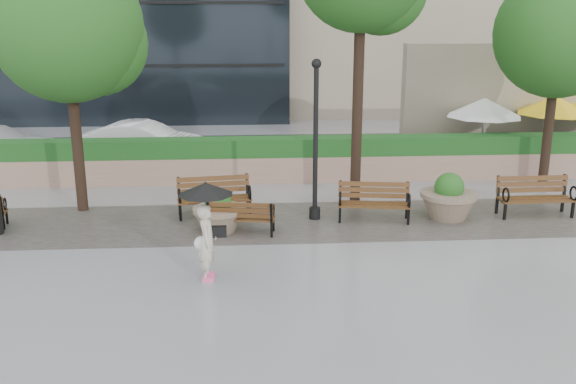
{
  "coord_description": "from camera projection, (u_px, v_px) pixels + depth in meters",
  "views": [
    {
      "loc": [
        -1.02,
        -12.19,
        5.14
      ],
      "look_at": [
        -0.08,
        1.87,
        1.1
      ],
      "focal_mm": 40.0,
      "sensor_mm": 36.0,
      "label": 1
    }
  ],
  "objects": [
    {
      "name": "planter_left",
      "position": [
        219.0,
        215.0,
        15.25
      ],
      "size": [
        1.22,
        1.22,
        1.03
      ],
      "color": "#7F6B56",
      "rests_on": "ground"
    },
    {
      "name": "cobble_strip",
      "position": [
        288.0,
        222.0,
        16.05
      ],
      "size": [
        28.0,
        3.2,
        0.01
      ],
      "primitive_type": "cube",
      "color": "#383330",
      "rests_on": "ground"
    },
    {
      "name": "planter_right",
      "position": [
        448.0,
        201.0,
        16.18
      ],
      "size": [
        1.42,
        1.42,
        1.19
      ],
      "color": "#7F6B56",
      "rests_on": "ground"
    },
    {
      "name": "lamppost",
      "position": [
        315.0,
        151.0,
        15.78
      ],
      "size": [
        0.28,
        0.28,
        4.0
      ],
      "color": "black",
      "rests_on": "ground"
    },
    {
      "name": "tree_2",
      "position": [
        563.0,
        37.0,
        18.31
      ],
      "size": [
        3.71,
        3.66,
        6.29
      ],
      "color": "black",
      "rests_on": "ground"
    },
    {
      "name": "bench_2",
      "position": [
        241.0,
        224.0,
        15.12
      ],
      "size": [
        1.63,
        0.84,
        0.83
      ],
      "rotation": [
        0.0,
        0.0,
        2.99
      ],
      "color": "#583619",
      "rests_on": "ground"
    },
    {
      "name": "bench_4",
      "position": [
        534.0,
        205.0,
        16.42
      ],
      "size": [
        1.89,
        0.78,
        1.0
      ],
      "rotation": [
        0.0,
        0.0,
        0.02
      ],
      "color": "#583619",
      "rests_on": "ground"
    },
    {
      "name": "cafe_hedge",
      "position": [
        551.0,
        156.0,
        21.1
      ],
      "size": [
        8.0,
        0.5,
        0.9
      ],
      "primitive_type": "cube",
      "color": "#184818",
      "rests_on": "ground"
    },
    {
      "name": "patio_umb_white",
      "position": [
        484.0,
        108.0,
        21.09
      ],
      "size": [
        2.5,
        2.5,
        2.3
      ],
      "color": "black",
      "rests_on": "ground"
    },
    {
      "name": "car_right",
      "position": [
        145.0,
        142.0,
        22.09
      ],
      "size": [
        4.47,
        2.41,
        1.4
      ],
      "primitive_type": "imported",
      "rotation": [
        0.0,
        0.0,
        1.34
      ],
      "color": "silver",
      "rests_on": "ground"
    },
    {
      "name": "cafe_wall",
      "position": [
        541.0,
        100.0,
        22.82
      ],
      "size": [
        10.0,
        0.6,
        4.0
      ],
      "primitive_type": "cube",
      "color": "tan",
      "rests_on": "ground"
    },
    {
      "name": "ground",
      "position": [
        298.0,
        268.0,
        13.17
      ],
      "size": [
        100.0,
        100.0,
        0.0
      ],
      "primitive_type": "plane",
      "color": "gray",
      "rests_on": "ground"
    },
    {
      "name": "asphalt_street",
      "position": [
        274.0,
        153.0,
        23.72
      ],
      "size": [
        40.0,
        7.0,
        0.0
      ],
      "primitive_type": "cube",
      "color": "black",
      "rests_on": "ground"
    },
    {
      "name": "hedge_wall",
      "position": [
        280.0,
        160.0,
        19.7
      ],
      "size": [
        24.0,
        0.8,
        1.35
      ],
      "color": "#A67D6B",
      "rests_on": "ground"
    },
    {
      "name": "pedestrian",
      "position": [
        207.0,
        221.0,
        12.37
      ],
      "size": [
        1.06,
        1.06,
        1.94
      ],
      "rotation": [
        0.0,
        0.0,
        1.52
      ],
      "color": "beige",
      "rests_on": "ground"
    },
    {
      "name": "tree_0",
      "position": [
        74.0,
        31.0,
        15.79
      ],
      "size": [
        3.79,
        3.75,
        6.61
      ],
      "color": "black",
      "rests_on": "ground"
    },
    {
      "name": "bench_3",
      "position": [
        374.0,
        210.0,
        16.04
      ],
      "size": [
        1.85,
        0.96,
        0.95
      ],
      "rotation": [
        0.0,
        0.0,
        -0.15
      ],
      "color": "#583619",
      "rests_on": "ground"
    },
    {
      "name": "bench_1",
      "position": [
        215.0,
        205.0,
        16.42
      ],
      "size": [
        1.93,
        0.98,
        0.99
      ],
      "rotation": [
        0.0,
        0.0,
        0.13
      ],
      "color": "#583619",
      "rests_on": "ground"
    },
    {
      "name": "patio_umb_yellow_a",
      "position": [
        554.0,
        105.0,
        21.64
      ],
      "size": [
        2.5,
        2.5,
        2.3
      ],
      "color": "black",
      "rests_on": "ground"
    }
  ]
}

